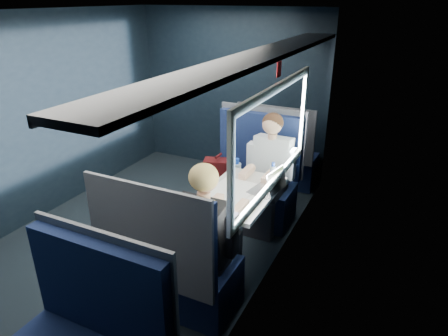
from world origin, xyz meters
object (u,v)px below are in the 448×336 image
at_px(seat_row_front, 278,157).
at_px(seat_bay_far, 171,267).
at_px(bottle_small, 273,174).
at_px(laptop, 270,186).
at_px(table, 237,198).
at_px(cup, 276,177).
at_px(seat_bay_near, 251,182).
at_px(man, 269,168).
at_px(woman, 208,230).

bearing_deg(seat_row_front, seat_bay_far, -90.00).
xyz_separation_m(seat_row_front, bottle_small, (0.42, -1.47, 0.42)).
bearing_deg(laptop, table, -157.38).
bearing_deg(table, laptop, 22.62).
relative_size(table, bottle_small, 4.73).
height_order(laptop, bottle_small, laptop).
xyz_separation_m(bottle_small, cup, (0.02, 0.06, -0.05)).
xyz_separation_m(seat_bay_near, bottle_small, (0.44, -0.54, 0.41)).
relative_size(table, man, 0.76).
xyz_separation_m(seat_row_front, cup, (0.44, -1.41, 0.37)).
xyz_separation_m(seat_bay_near, seat_bay_far, (0.02, -1.74, -0.01)).
xyz_separation_m(table, seat_bay_near, (-0.20, 0.87, -0.24)).
xyz_separation_m(seat_bay_far, man, (0.25, 1.57, 0.30)).
xyz_separation_m(table, bottle_small, (0.24, 0.32, 0.17)).
xyz_separation_m(woman, cup, (0.19, 1.09, 0.05)).
xyz_separation_m(woman, laptop, (0.22, 0.83, 0.08)).
bearing_deg(table, seat_bay_far, -101.78).
xyz_separation_m(seat_row_front, man, (0.25, -1.10, 0.31)).
bearing_deg(seat_bay_near, table, -77.10).
bearing_deg(bottle_small, laptop, -76.63).
bearing_deg(table, bottle_small, 53.74).
bearing_deg(seat_bay_near, bottle_small, -51.18).
bearing_deg(laptop, seat_row_front, 105.64).
relative_size(bottle_small, cup, 2.62).
distance_m(table, seat_bay_near, 0.92).
distance_m(seat_bay_near, seat_row_front, 0.93).
distance_m(seat_bay_near, woman, 1.63).
xyz_separation_m(seat_bay_near, seat_row_front, (0.02, 0.93, -0.01)).
distance_m(seat_bay_far, woman, 0.43).
height_order(seat_bay_far, seat_row_front, seat_bay_far).
relative_size(seat_bay_near, bottle_small, 5.96).
bearing_deg(woman, seat_row_front, 95.70).
xyz_separation_m(table, man, (0.07, 0.70, 0.06)).
distance_m(seat_row_front, man, 1.17).
bearing_deg(man, bottle_small, -65.49).
bearing_deg(seat_bay_far, woman, 33.82).
bearing_deg(seat_bay_far, man, 80.97).
height_order(man, cup, man).
height_order(seat_bay_far, laptop, seat_bay_far).
relative_size(woman, bottle_small, 6.25).
xyz_separation_m(woman, bottle_small, (0.17, 1.03, 0.11)).
height_order(seat_bay_near, laptop, seat_bay_near).
relative_size(seat_row_front, laptop, 3.38).
bearing_deg(woman, laptop, 75.15).
height_order(seat_row_front, laptop, seat_row_front).
relative_size(seat_bay_near, man, 0.95).
height_order(seat_bay_far, bottle_small, seat_bay_far).
xyz_separation_m(man, woman, (0.00, -1.41, 0.01)).
distance_m(table, laptop, 0.34).
height_order(seat_row_front, man, man).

